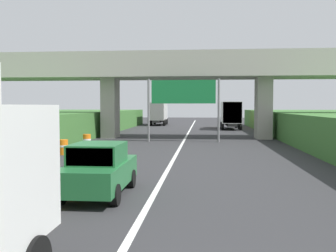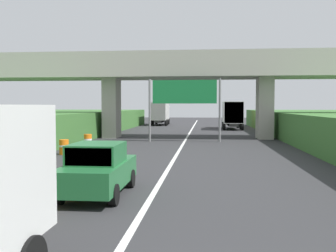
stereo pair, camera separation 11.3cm
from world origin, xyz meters
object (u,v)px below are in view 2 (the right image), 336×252
(construction_barrel_3, at_px, (31,157))
(construction_barrel_5, at_px, (88,140))
(construction_barrel_4, at_px, (64,147))
(truck_silver, at_px, (160,112))
(truck_orange, at_px, (232,114))
(overhead_highway_sign, at_px, (184,96))
(car_green, at_px, (98,169))

(construction_barrel_3, distance_m, construction_barrel_5, 8.92)
(construction_barrel_4, relative_size, construction_barrel_5, 1.00)
(truck_silver, distance_m, construction_barrel_5, 31.39)
(truck_orange, relative_size, construction_barrel_4, 8.11)
(construction_barrel_3, bearing_deg, truck_orange, 69.29)
(truck_silver, bearing_deg, construction_barrel_5, -92.76)
(construction_barrel_5, bearing_deg, construction_barrel_3, -90.16)
(overhead_highway_sign, distance_m, construction_barrel_5, 8.67)
(construction_barrel_4, height_order, construction_barrel_5, same)
(truck_orange, bearing_deg, overhead_highway_sign, -105.90)
(construction_barrel_3, bearing_deg, construction_barrel_4, 90.57)
(overhead_highway_sign, bearing_deg, truck_silver, 100.88)
(truck_silver, distance_m, construction_barrel_4, 35.84)
(construction_barrel_3, xyz_separation_m, construction_barrel_5, (0.02, 8.92, 0.00))
(car_green, distance_m, construction_barrel_3, 7.47)
(truck_orange, height_order, construction_barrel_4, truck_orange)
(construction_barrel_3, distance_m, construction_barrel_4, 4.46)
(construction_barrel_3, bearing_deg, truck_silver, 87.82)
(overhead_highway_sign, height_order, car_green, overhead_highway_sign)
(truck_orange, bearing_deg, construction_barrel_4, -113.91)
(car_green, relative_size, construction_barrel_4, 4.56)
(truck_orange, relative_size, car_green, 1.78)
(car_green, bearing_deg, truck_silver, 94.24)
(truck_orange, bearing_deg, construction_barrel_5, -117.92)
(overhead_highway_sign, bearing_deg, car_green, -95.31)
(car_green, xyz_separation_m, construction_barrel_3, (-4.93, 5.59, -0.40))
(truck_silver, bearing_deg, construction_barrel_4, -92.53)
(construction_barrel_4, xyz_separation_m, construction_barrel_5, (0.07, 4.46, 0.00))
(car_green, height_order, construction_barrel_5, car_green)
(car_green, distance_m, construction_barrel_4, 11.22)
(truck_orange, bearing_deg, truck_silver, 137.57)
(construction_barrel_5, bearing_deg, truck_silver, 87.24)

